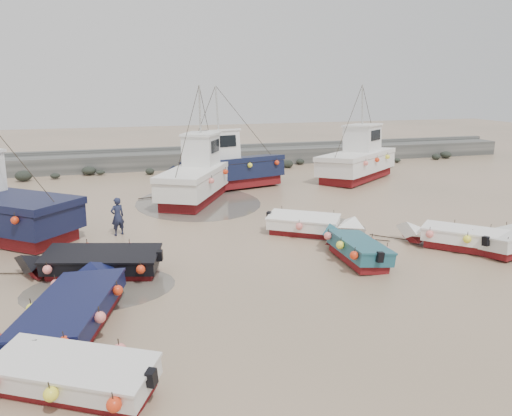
% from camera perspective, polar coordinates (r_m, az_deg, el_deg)
% --- Properties ---
extents(ground, '(120.00, 120.00, 0.00)m').
position_cam_1_polar(ground, '(17.83, -3.56, -6.92)').
color(ground, tan).
rests_on(ground, ground).
extents(seawall, '(60.00, 4.92, 1.50)m').
position_cam_1_polar(seawall, '(38.83, -10.94, 5.38)').
color(seawall, '#60605B').
rests_on(seawall, ground).
extents(puddle_a, '(4.82, 4.82, 0.01)m').
position_cam_1_polar(puddle_a, '(16.91, -17.44, -8.79)').
color(puddle_a, '#5B544A').
rests_on(puddle_a, ground).
extents(puddle_b, '(3.94, 3.94, 0.01)m').
position_cam_1_polar(puddle_b, '(22.84, 7.54, -2.23)').
color(puddle_b, '#5B544A').
rests_on(puddle_b, ground).
extents(puddle_d, '(6.78, 6.78, 0.01)m').
position_cam_1_polar(puddle_d, '(27.55, -6.63, 0.65)').
color(puddle_d, '#5B544A').
rests_on(puddle_d, ground).
extents(dinghy_0, '(5.23, 3.49, 1.43)m').
position_cam_1_polar(dinghy_0, '(11.82, -21.46, -16.65)').
color(dinghy_0, maroon).
rests_on(dinghy_0, ground).
extents(dinghy_1, '(3.29, 6.55, 1.43)m').
position_cam_1_polar(dinghy_1, '(14.71, -19.74, -10.25)').
color(dinghy_1, maroon).
rests_on(dinghy_1, ground).
extents(dinghy_2, '(1.90, 5.18, 1.43)m').
position_cam_1_polar(dinghy_2, '(18.88, 11.08, -4.12)').
color(dinghy_2, maroon).
rests_on(dinghy_2, ground).
extents(dinghy_4, '(6.08, 2.85, 1.43)m').
position_cam_1_polar(dinghy_4, '(17.97, -18.26, -5.62)').
color(dinghy_4, maroon).
rests_on(dinghy_4, ground).
extents(dinghy_5, '(4.67, 3.56, 1.43)m').
position_cam_1_polar(dinghy_5, '(21.57, 6.42, -1.64)').
color(dinghy_5, maroon).
rests_on(dinghy_5, ground).
extents(dinghy_6, '(4.58, 4.60, 1.43)m').
position_cam_1_polar(dinghy_6, '(21.27, 22.22, -2.89)').
color(dinghy_6, maroon).
rests_on(dinghy_6, ground).
extents(cabin_boat_1, '(6.00, 9.41, 6.22)m').
position_cam_1_polar(cabin_boat_1, '(28.40, -6.41, 3.82)').
color(cabin_boat_1, maroon).
rests_on(cabin_boat_1, ground).
extents(cabin_boat_2, '(9.30, 4.07, 6.22)m').
position_cam_1_polar(cabin_boat_2, '(30.59, -3.48, 4.69)').
color(cabin_boat_2, maroon).
rests_on(cabin_boat_2, ground).
extents(cabin_boat_3, '(8.65, 6.92, 6.22)m').
position_cam_1_polar(cabin_boat_3, '(34.73, 11.94, 5.52)').
color(cabin_boat_3, maroon).
rests_on(cabin_boat_3, ground).
extents(person, '(0.72, 0.61, 1.66)m').
position_cam_1_polar(person, '(22.38, -15.41, -2.99)').
color(person, '#1C223B').
rests_on(person, ground).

